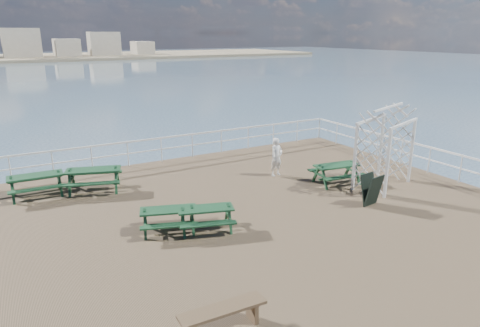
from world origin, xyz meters
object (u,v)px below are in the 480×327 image
object	(u,v)px
picnic_table_c	(337,170)
picnic_table_a	(36,181)
picnic_table_e	(206,214)
person	(277,157)
picnic_table_d	(169,215)
flat_bench_near	(223,313)
trellis_arbor	(384,151)
picnic_table_b	(94,175)

from	to	relation	value
picnic_table_c	picnic_table_a	bearing A→B (deg)	164.92
picnic_table_a	picnic_table_e	world-z (taller)	picnic_table_a
picnic_table_c	person	size ratio (longest dim) A/B	1.24
picnic_table_e	person	xyz separation A→B (m)	(4.51, 3.08, 0.27)
picnic_table_d	picnic_table_e	xyz separation A→B (m)	(0.96, -0.43, -0.00)
flat_bench_near	trellis_arbor	xyz separation A→B (m)	(8.81, 4.29, 0.95)
picnic_table_d	picnic_table_c	bearing A→B (deg)	24.77
flat_bench_near	trellis_arbor	distance (m)	9.85
picnic_table_b	trellis_arbor	world-z (taller)	trellis_arbor
picnic_table_d	picnic_table_a	bearing A→B (deg)	140.26
picnic_table_c	picnic_table_e	size ratio (longest dim) A/B	1.00
flat_bench_near	person	xyz separation A→B (m)	(6.09, 7.20, 0.39)
flat_bench_near	person	world-z (taller)	person
picnic_table_c	picnic_table_d	distance (m)	6.96
picnic_table_a	picnic_table_b	world-z (taller)	picnic_table_b
picnic_table_b	picnic_table_e	xyz separation A→B (m)	(2.12, -4.87, -0.09)
picnic_table_a	picnic_table_c	distance (m)	10.75
picnic_table_a	flat_bench_near	world-z (taller)	picnic_table_a
picnic_table_c	trellis_arbor	size ratio (longest dim) A/B	0.63
picnic_table_b	picnic_table_e	distance (m)	5.32
picnic_table_b	picnic_table_c	bearing A→B (deg)	-6.34
picnic_table_c	flat_bench_near	world-z (taller)	picnic_table_c
picnic_table_c	picnic_table_d	xyz separation A→B (m)	(-6.92, -0.76, -0.04)
picnic_table_b	person	world-z (taller)	person
picnic_table_e	trellis_arbor	xyz separation A→B (m)	(7.24, 0.17, 0.83)
flat_bench_near	picnic_table_e	bearing A→B (deg)	70.88
picnic_table_a	picnic_table_b	distance (m)	1.90
picnic_table_e	person	distance (m)	5.47
picnic_table_c	trellis_arbor	distance (m)	1.81
picnic_table_b	trellis_arbor	distance (m)	10.50
picnic_table_d	person	distance (m)	6.08
picnic_table_e	trellis_arbor	distance (m)	7.28
picnic_table_e	trellis_arbor	size ratio (longest dim) A/B	0.63
picnic_table_b	person	xyz separation A→B (m)	(6.64, -1.79, 0.18)
picnic_table_a	picnic_table_e	xyz separation A→B (m)	(3.97, -5.30, -0.06)
picnic_table_a	picnic_table_e	distance (m)	6.62
picnic_table_e	picnic_table_c	bearing A→B (deg)	28.55
picnic_table_a	trellis_arbor	size ratio (longest dim) A/B	0.62
picnic_table_a	picnic_table_c	xyz separation A→B (m)	(9.93, -4.11, -0.02)
picnic_table_a	trellis_arbor	xyz separation A→B (m)	(11.20, -5.14, 0.76)
flat_bench_near	person	bearing A→B (deg)	51.61
picnic_table_b	picnic_table_c	size ratio (longest dim) A/B	1.19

